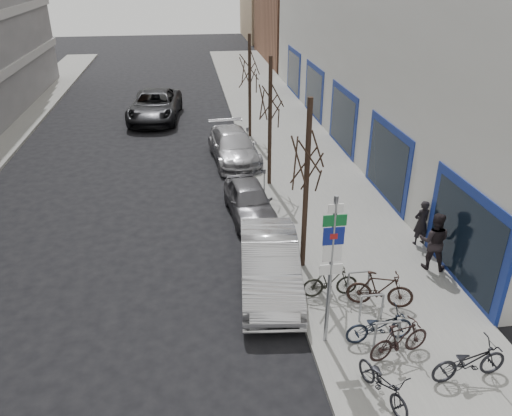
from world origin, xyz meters
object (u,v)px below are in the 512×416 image
object	(u,v)px
lane_car	(155,105)
bike_mid_curb	(380,323)
meter_front	(292,253)
parked_car_mid	(249,200)
highway_sign_pole	(331,263)
bike_rack	(372,304)
tree_mid	(270,92)
tree_near	(308,146)
meter_back	(247,137)
parked_car_front	(270,265)
tree_far	(250,62)
parked_car_back	(234,146)
bike_mid_inner	(330,281)
bike_far_inner	(380,289)
bike_far_curb	(470,358)
pedestrian_near	(421,223)
bike_near_right	(400,339)
bike_near_left	(384,380)
pedestrian_far	(434,241)
meter_mid	(264,181)

from	to	relation	value
lane_car	bike_mid_curb	bearing A→B (deg)	-67.86
meter_front	bike_mid_curb	size ratio (longest dim) A/B	0.72
parked_car_mid	highway_sign_pole	bearing A→B (deg)	-86.92
bike_rack	tree_mid	world-z (taller)	tree_mid
tree_near	meter_back	size ratio (longest dim) A/B	4.33
bike_rack	meter_back	world-z (taller)	meter_back
meter_back	parked_car_front	size ratio (longest dim) A/B	0.27
tree_far	parked_car_back	distance (m)	4.79
tree_near	tree_mid	size ratio (longest dim) A/B	1.00
parked_car_back	bike_mid_inner	bearing A→B (deg)	-86.89
bike_mid_inner	parked_car_front	xyz separation A→B (m)	(-1.60, 0.86, 0.14)
bike_far_inner	parked_car_mid	size ratio (longest dim) A/B	0.47
highway_sign_pole	tree_far	world-z (taller)	tree_far
parked_car_mid	bike_mid_inner	bearing A→B (deg)	-78.57
highway_sign_pole	tree_far	xyz separation A→B (m)	(0.20, 16.51, 1.65)
bike_far_curb	pedestrian_near	world-z (taller)	pedestrian_near
meter_back	bike_mid_inner	world-z (taller)	meter_back
bike_near_right	bike_near_left	bearing A→B (deg)	129.58
parked_car_front	lane_car	bearing A→B (deg)	108.22
pedestrian_near	pedestrian_far	size ratio (longest dim) A/B	0.84
meter_mid	pedestrian_far	world-z (taller)	pedestrian_far
tree_near	parked_car_front	distance (m)	3.63
bike_rack	meter_front	world-z (taller)	meter_front
bike_near_right	bike_far_curb	distance (m)	1.57
bike_mid_inner	parked_car_mid	size ratio (longest dim) A/B	0.42
bike_far_inner	pedestrian_far	distance (m)	2.85
bike_rack	tree_far	world-z (taller)	tree_far
tree_near	meter_back	world-z (taller)	tree_near
pedestrian_near	pedestrian_far	distance (m)	1.47
lane_car	meter_mid	bearing A→B (deg)	-63.56
tree_mid	bike_near_right	distance (m)	11.41
tree_near	pedestrian_near	bearing A→B (deg)	10.12
meter_back	parked_car_mid	size ratio (longest dim) A/B	0.33
tree_near	parked_car_front	size ratio (longest dim) A/B	1.15
bike_far_inner	bike_mid_curb	bearing A→B (deg)	177.09
pedestrian_near	meter_mid	bearing A→B (deg)	-52.76
meter_mid	bike_mid_inner	distance (m)	6.76
bike_far_curb	pedestrian_far	bearing A→B (deg)	-20.54
tree_far	bike_mid_curb	size ratio (longest dim) A/B	3.14
bike_near_right	tree_near	bearing A→B (deg)	3.22
parked_car_back	pedestrian_far	xyz separation A→B (m)	(5.13, -10.50, 0.37)
bike_rack	parked_car_back	xyz separation A→B (m)	(-2.40, 12.72, 0.07)
bike_mid_curb	bike_far_inner	size ratio (longest dim) A/B	0.95
parked_car_mid	pedestrian_far	bearing A→B (deg)	-46.25
pedestrian_far	parked_car_mid	bearing A→B (deg)	-15.65
meter_mid	meter_back	bearing A→B (deg)	90.00
bike_near_left	parked_car_front	bearing A→B (deg)	93.11
pedestrian_far	bike_mid_inner	bearing A→B (deg)	42.02
bike_rack	bike_mid_curb	world-z (taller)	bike_mid_curb
tree_near	bike_near_right	size ratio (longest dim) A/B	3.26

